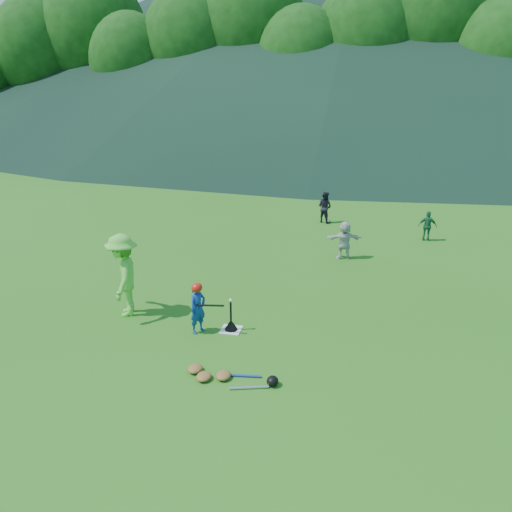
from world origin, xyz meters
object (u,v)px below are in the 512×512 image
at_px(fielder_c, 428,226).
at_px(equipment_pile, 223,376).
at_px(fielder_d, 344,240).
at_px(batter_child, 198,308).
at_px(adult_coach, 123,275).
at_px(fielder_b, 325,207).
at_px(home_plate, 231,330).
at_px(batting_tee, 231,325).

bearing_deg(fielder_c, equipment_pile, 69.87).
relative_size(fielder_d, equipment_pile, 0.67).
bearing_deg(batter_child, fielder_d, 2.16).
relative_size(adult_coach, fielder_c, 1.91).
relative_size(batter_child, adult_coach, 0.58).
xyz_separation_m(batter_child, fielder_d, (2.85, 5.59, 0.02)).
relative_size(batter_child, fielder_b, 0.95).
height_order(home_plate, fielder_c, fielder_c).
distance_m(batter_child, fielder_d, 6.28).
bearing_deg(equipment_pile, fielder_b, 86.02).
distance_m(home_plate, batter_child, 0.92).
distance_m(batter_child, fielder_b, 9.77).
distance_m(home_plate, equipment_pile, 1.92).
xyz_separation_m(home_plate, batting_tee, (0.00, 0.00, 0.12)).
relative_size(batter_child, batting_tee, 1.70).
height_order(home_plate, batting_tee, batting_tee).
xyz_separation_m(fielder_b, equipment_pile, (-0.78, -11.24, -0.54)).
bearing_deg(batter_child, home_plate, -42.20).
bearing_deg(adult_coach, batter_child, 57.83).
relative_size(fielder_c, batting_tee, 1.53).
height_order(fielder_b, fielder_c, fielder_b).
distance_m(adult_coach, fielder_d, 7.06).
xyz_separation_m(fielder_c, fielder_d, (-2.69, -2.47, 0.08)).
relative_size(home_plate, adult_coach, 0.23).
bearing_deg(fielder_d, fielder_c, -150.42).
height_order(home_plate, fielder_b, fielder_b).
bearing_deg(equipment_pile, batting_tee, 101.31).
bearing_deg(fielder_c, fielder_d, 47.18).
relative_size(home_plate, fielder_d, 0.37).
xyz_separation_m(fielder_c, batting_tee, (-4.86, -7.83, -0.39)).
relative_size(home_plate, fielder_c, 0.43).
height_order(fielder_d, equipment_pile, fielder_d).
distance_m(batting_tee, equipment_pile, 1.92).
distance_m(fielder_c, fielder_d, 3.65).
distance_m(fielder_d, batting_tee, 5.80).
height_order(home_plate, fielder_d, fielder_d).
bearing_deg(fielder_b, adult_coach, 93.54).
xyz_separation_m(fielder_b, fielder_c, (3.70, -1.53, -0.09)).
relative_size(fielder_c, fielder_d, 0.87).
distance_m(home_plate, batting_tee, 0.12).
bearing_deg(adult_coach, batting_tee, 66.06).
distance_m(fielder_b, equipment_pile, 11.28).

